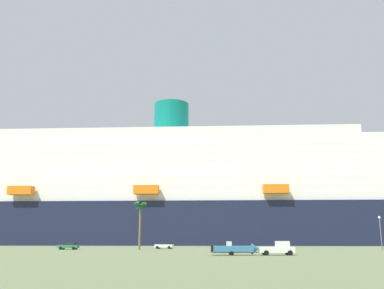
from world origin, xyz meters
TOP-DOWN VIEW (x-y plane):
  - ground_plane at (0.00, 30.00)m, footprint 600.00×600.00m
  - cruise_ship at (21.38, 60.99)m, footprint 282.77×50.80m
  - pickup_truck at (6.78, -21.58)m, footprint 5.61×2.31m
  - small_boat_on_trailer at (0.33, -21.62)m, footprint 8.80×2.24m
  - palm_tree at (-18.65, 5.14)m, footprint 3.18×2.97m
  - street_lamp at (34.32, 2.86)m, footprint 0.56×0.56m
  - parked_car_green_wagon at (-34.83, 6.77)m, footprint 4.49×2.26m
  - parked_car_white_van at (-13.64, 13.49)m, footprint 4.65×2.69m

SIDE VIEW (x-z plane):
  - ground_plane at x=0.00m, z-range 0.00..0.00m
  - parked_car_white_van at x=-13.64m, z-range 0.04..1.62m
  - parked_car_green_wagon at x=-34.83m, z-range 0.04..1.62m
  - small_boat_on_trailer at x=0.33m, z-range -0.12..2.03m
  - pickup_truck at x=6.78m, z-range -0.06..2.14m
  - street_lamp at x=34.32m, z-range 1.16..8.44m
  - palm_tree at x=-18.65m, z-range 3.33..14.02m
  - cruise_ship at x=21.38m, z-range -14.72..46.39m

